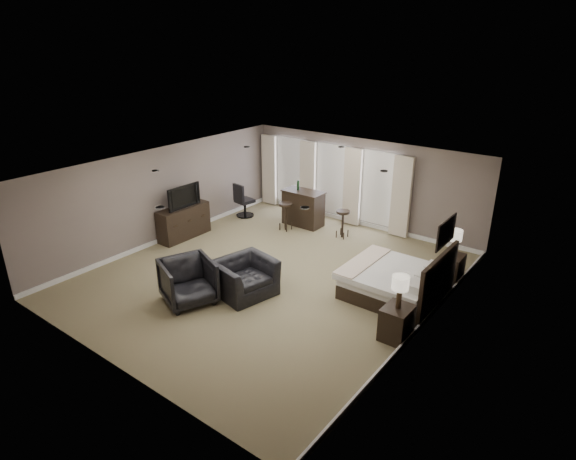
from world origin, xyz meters
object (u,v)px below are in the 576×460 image
Objects in this scene: desk_chair at (245,200)px; bar_stool_left at (286,217)px; bed at (389,268)px; lamp_far at (454,243)px; nightstand_near at (397,323)px; bar_stool_right at (343,224)px; tv at (182,204)px; armchair_near at (245,272)px; bar_counter at (303,208)px; lamp_near at (400,292)px; armchair_far at (188,280)px; dresser at (184,222)px; nightstand_far at (451,268)px.

bar_stool_left is at bearing -174.43° from desk_chair.
lamp_far is at bearing 58.46° from bed.
bar_stool_left is (-4.97, 3.07, 0.08)m from nightstand_near.
tv is at bearing -143.08° from bar_stool_right.
bed is 2.38× the size of bar_stool_left.
bed is 3.16m from armchair_near.
nightstand_near is 7.42m from desk_chair.
bar_counter is 1.49× the size of bar_stool_left.
lamp_near is at bearing -69.55° from armchair_near.
armchair_far is at bearing -160.71° from nightstand_near.
dresser is at bearing 172.54° from lamp_near.
armchair_near is (-3.40, -3.36, -0.41)m from lamp_far.
lamp_near reaches higher than nightstand_far.
nightstand_near is at bearing -31.75° from bar_stool_left.
nightstand_far is (0.00, 2.90, -0.01)m from nightstand_near.
desk_chair reaches higher than tv.
bar_stool_right is at bearing 168.34° from nightstand_far.
bar_counter is (-0.68, 5.16, 0.00)m from armchair_far.
bar_stool_right is at bearing -53.08° from tv.
lamp_far reaches higher than nightstand_far.
lamp_near is 7.43m from desk_chair.
nightstand_far is 0.80× the size of bar_stool_right.
nightstand_near is 7.01m from tv.
lamp_near reaches higher than bar_stool_left.
bar_stool_left reaches higher than nightstand_near.
bar_stool_left is at bearing 36.65° from armchair_near.
armchair_far is at bearing 128.85° from desk_chair.
lamp_far is at bearing -9.67° from bar_counter.
lamp_far is at bearing 16.08° from dresser.
bed is 3.07× the size of nightstand_far.
bar_counter is at bearing 142.23° from nightstand_near.
nightstand_far is 0.52× the size of bar_counter.
nightstand_far is 0.59× the size of desk_chair.
armchair_far is 5.20m from bar_counter.
nightstand_near is 2.97m from lamp_far.
lamp_near is 0.53× the size of armchair_near.
nightstand_far is at bearing -32.59° from armchair_near.
bed is 1.81× the size of desk_chair.
dresser is at bearing -143.08° from bar_stool_right.
lamp_near is at bearing -48.07° from armchair_far.
bar_counter is at bearing 142.23° from lamp_near.
lamp_far reaches higher than desk_chair.
bed is 6.07m from tv.
lamp_near is 2.90m from lamp_far.
bed reaches higher than bar_counter.
dresser is 2.92m from bar_stool_left.
lamp_near is (0.00, -2.90, 0.67)m from nightstand_far.
bar_counter is (-1.40, 4.18, -0.00)m from armchair_near.
lamp_near is at bearing 0.00° from nightstand_near.
dresser reaches higher than nightstand_near.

